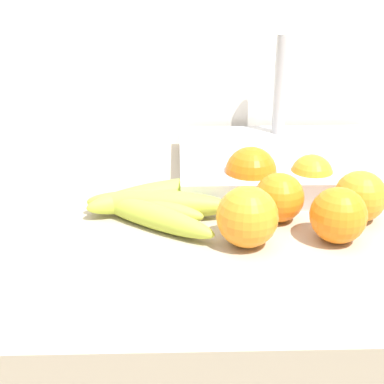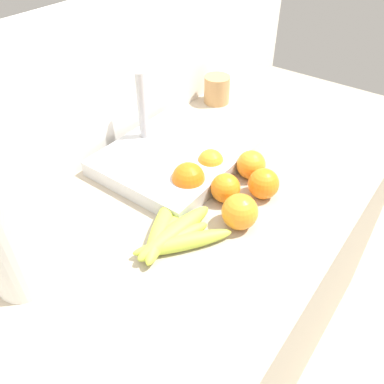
{
  "view_description": "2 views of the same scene",
  "coord_description": "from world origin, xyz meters",
  "views": [
    {
      "loc": [
        0.01,
        -0.73,
        1.25
      ],
      "look_at": [
        0.03,
        -0.03,
        0.95
      ],
      "focal_mm": 49.51,
      "sensor_mm": 36.0,
      "label": 1
    },
    {
      "loc": [
        -0.46,
        -0.41,
        1.54
      ],
      "look_at": [
        0.07,
        -0.01,
        0.98
      ],
      "focal_mm": 36.73,
      "sensor_mm": 36.0,
      "label": 2
    }
  ],
  "objects": [
    {
      "name": "orange_front",
      "position": [
        0.16,
        -0.04,
        0.95
      ],
      "size": [
        0.07,
        0.07,
        0.07
      ],
      "primitive_type": "sphere",
      "color": "orange",
      "rests_on": "counter"
    },
    {
      "name": "orange_far_right",
      "position": [
        0.1,
        -0.11,
        0.95
      ],
      "size": [
        0.08,
        0.08,
        0.08
      ],
      "primitive_type": "sphere",
      "color": "orange",
      "rests_on": "counter"
    },
    {
      "name": "paper_towel_roll",
      "position": [
        -0.28,
        0.14,
        1.04
      ],
      "size": [
        0.11,
        0.11,
        0.29
      ],
      "color": "white",
      "rests_on": "counter"
    },
    {
      "name": "wall_back",
      "position": [
        0.0,
        0.36,
        0.65
      ],
      "size": [
        2.24,
        0.06,
        1.3
      ],
      "primitive_type": "cube",
      "color": "silver",
      "rests_on": "ground"
    },
    {
      "name": "sink_basin",
      "position": [
        0.21,
        0.15,
        0.93
      ],
      "size": [
        0.38,
        0.32,
        0.23
      ],
      "color": "#B7BABF",
      "rests_on": "counter"
    },
    {
      "name": "orange_right",
      "position": [
        0.13,
        0.05,
        0.95
      ],
      "size": [
        0.08,
        0.08,
        0.08
      ],
      "primitive_type": "sphere",
      "color": "orange",
      "rests_on": "counter"
    },
    {
      "name": "orange_back_left",
      "position": [
        0.27,
        -0.04,
        0.95
      ],
      "size": [
        0.07,
        0.07,
        0.07
      ],
      "primitive_type": "sphere",
      "color": "orange",
      "rests_on": "counter"
    },
    {
      "name": "orange_center",
      "position": [
        0.22,
        -0.11,
        0.95
      ],
      "size": [
        0.08,
        0.08,
        0.08
      ],
      "primitive_type": "sphere",
      "color": "orange",
      "rests_on": "counter"
    },
    {
      "name": "mug",
      "position": [
        0.56,
        0.26,
        0.96
      ],
      "size": [
        0.08,
        0.08,
        0.09
      ],
      "primitive_type": "cylinder",
      "color": "tan",
      "rests_on": "counter"
    },
    {
      "name": "banana_bunch",
      "position": [
        -0.02,
        -0.02,
        0.93
      ],
      "size": [
        0.22,
        0.21,
        0.04
      ],
      "color": "#B1C63F",
      "rests_on": "counter"
    },
    {
      "name": "orange_back_right",
      "position": [
        0.22,
        0.05,
        0.94
      ],
      "size": [
        0.07,
        0.07,
        0.07
      ],
      "primitive_type": "sphere",
      "color": "orange",
      "rests_on": "counter"
    },
    {
      "name": "counter",
      "position": [
        0.0,
        0.0,
        0.46
      ],
      "size": [
        1.84,
        0.65,
        0.91
      ],
      "primitive_type": "cube",
      "color": "#ADA08C",
      "rests_on": "ground"
    }
  ]
}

